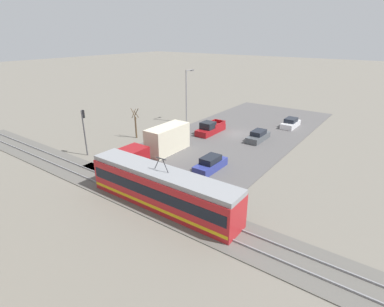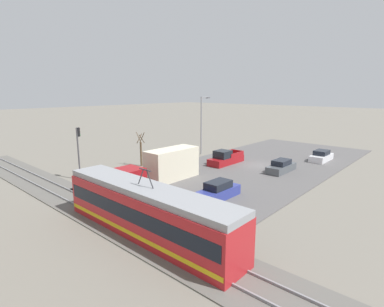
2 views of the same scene
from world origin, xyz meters
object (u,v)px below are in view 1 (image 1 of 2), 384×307
object	(u,v)px
sedan_car_1	(258,136)
sedan_car_2	(210,164)
box_truck	(160,143)
street_lamp_near_crossing	(187,93)
traffic_light_pole	(84,127)
street_tree	(136,124)
pickup_truck	(210,129)
sedan_car_0	(291,123)
light_rail_tram	(162,189)

from	to	relation	value
sedan_car_1	sedan_car_2	world-z (taller)	sedan_car_2
box_truck	street_lamp_near_crossing	distance (m)	15.64
traffic_light_pole	street_tree	bearing A→B (deg)	-90.78
pickup_truck	traffic_light_pole	size ratio (longest dim) A/B	1.00
box_truck	sedan_car_1	size ratio (longest dim) A/B	2.22
pickup_truck	sedan_car_0	distance (m)	13.49
light_rail_tram	street_tree	xyz separation A→B (m)	(15.33, -11.79, 0.29)
sedan_car_0	street_tree	world-z (taller)	street_tree
traffic_light_pole	sedan_car_2	bearing A→B (deg)	-160.83
traffic_light_pole	street_lamp_near_crossing	distance (m)	19.26
sedan_car_1	street_tree	size ratio (longest dim) A/B	1.07
traffic_light_pole	light_rail_tram	bearing A→B (deg)	167.16
street_lamp_near_crossing	pickup_truck	bearing A→B (deg)	155.58
traffic_light_pole	street_lamp_near_crossing	world-z (taller)	street_lamp_near_crossing
traffic_light_pole	sedan_car_1	bearing A→B (deg)	-130.84
sedan_car_0	sedan_car_2	distance (m)	21.35
pickup_truck	sedan_car_0	xyz separation A→B (m)	(-8.77, -10.25, -0.10)
box_truck	street_lamp_near_crossing	xyz separation A→B (m)	(6.26, -13.94, 3.35)
street_tree	sedan_car_1	bearing A→B (deg)	-148.62
sedan_car_0	traffic_light_pole	distance (m)	31.31
street_tree	box_truck	bearing A→B (deg)	157.47
light_rail_tram	sedan_car_1	size ratio (longest dim) A/B	3.14
box_truck	sedan_car_2	size ratio (longest dim) A/B	2.24
box_truck	traffic_light_pole	distance (m)	9.31
traffic_light_pole	sedan_car_0	bearing A→B (deg)	-121.98
traffic_light_pole	box_truck	bearing A→B (deg)	-144.72
light_rail_tram	sedan_car_2	xyz separation A→B (m)	(0.60, -8.68, -0.98)
light_rail_tram	sedan_car_1	distance (m)	20.90
street_tree	street_lamp_near_crossing	xyz separation A→B (m)	(-1.05, -10.91, 2.97)
box_truck	pickup_truck	world-z (taller)	box_truck
street_lamp_near_crossing	traffic_light_pole	bearing A→B (deg)	86.54
box_truck	street_lamp_near_crossing	bearing A→B (deg)	-65.82
pickup_truck	sedan_car_2	size ratio (longest dim) A/B	1.22
sedan_car_0	street_lamp_near_crossing	size ratio (longest dim) A/B	0.51
street_tree	street_lamp_near_crossing	distance (m)	11.35
pickup_truck	traffic_light_pole	bearing A→B (deg)	64.44
sedan_car_2	street_lamp_near_crossing	bearing A→B (deg)	134.29
sedan_car_1	street_tree	xyz separation A→B (m)	(14.89, 9.08, 1.31)
box_truck	street_tree	size ratio (longest dim) A/B	2.38
light_rail_tram	street_lamp_near_crossing	xyz separation A→B (m)	(14.28, -22.70, 3.26)
light_rail_tram	street_tree	world-z (taller)	light_rail_tram
pickup_truck	sedan_car_1	size ratio (longest dim) A/B	1.21
street_tree	light_rail_tram	bearing A→B (deg)	142.42
pickup_truck	sedan_car_2	distance (m)	13.12
sedan_car_1	street_lamp_near_crossing	distance (m)	14.60
box_truck	sedan_car_0	xyz separation A→B (m)	(-9.10, -21.19, -0.93)
light_rail_tram	box_truck	size ratio (longest dim) A/B	1.41
box_truck	traffic_light_pole	size ratio (longest dim) A/B	1.83
sedan_car_2	street_lamp_near_crossing	world-z (taller)	street_lamp_near_crossing
pickup_truck	sedan_car_0	bearing A→B (deg)	-130.56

